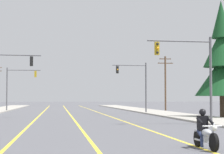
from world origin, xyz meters
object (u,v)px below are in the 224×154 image
traffic_signal_mid_right (136,80)px  motorcycle_with_rider (205,133)px  conifer_tree_right_verge_near (222,64)px  traffic_signal_mid_left (17,82)px  utility_pole_right_far (165,81)px  traffic_signal_near_right (193,66)px

traffic_signal_mid_right → motorcycle_with_rider: bearing=-96.9°
conifer_tree_right_verge_near → traffic_signal_mid_right: bearing=114.7°
traffic_signal_mid_left → conifer_tree_right_verge_near: bearing=-47.5°
traffic_signal_mid_right → traffic_signal_mid_left: bearing=145.6°
traffic_signal_mid_right → conifer_tree_right_verge_near: size_ratio=0.56×
traffic_signal_mid_left → utility_pole_right_far: size_ratio=0.76×
traffic_signal_near_right → traffic_signal_mid_left: (-15.19, 31.72, 0.01)m
utility_pole_right_far → conifer_tree_right_verge_near: (-0.88, -23.42, 0.66)m
traffic_signal_mid_right → utility_pole_right_far: 12.84m
motorcycle_with_rider → utility_pole_right_far: (10.76, 45.39, 3.84)m
traffic_signal_mid_right → utility_pole_right_far: size_ratio=0.76×
motorcycle_with_rider → traffic_signal_near_right: size_ratio=0.35×
utility_pole_right_far → traffic_signal_mid_left: bearing=-178.6°
traffic_signal_mid_left → utility_pole_right_far: utility_pole_right_far is taller
motorcycle_with_rider → utility_pole_right_far: utility_pole_right_far is taller
traffic_signal_near_right → conifer_tree_right_verge_near: conifer_tree_right_verge_near is taller
traffic_signal_near_right → motorcycle_with_rider: bearing=-107.1°
utility_pole_right_far → conifer_tree_right_verge_near: conifer_tree_right_verge_near is taller
traffic_signal_mid_left → conifer_tree_right_verge_near: 31.10m
motorcycle_with_rider → traffic_signal_near_right: (4.05, 13.15, 3.50)m
traffic_signal_mid_right → conifer_tree_right_verge_near: bearing=-65.3°
traffic_signal_near_right → utility_pole_right_far: bearing=78.2°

